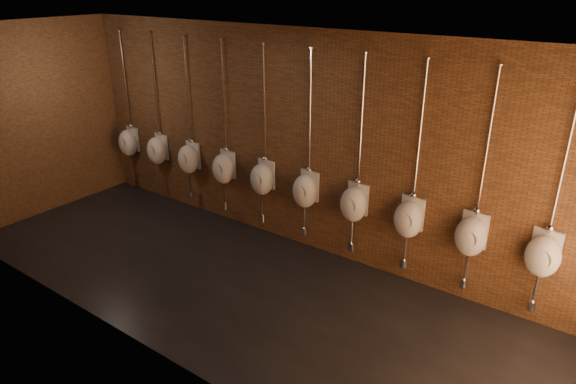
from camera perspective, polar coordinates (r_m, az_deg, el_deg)
name	(u,v)px	position (r m, az deg, el deg)	size (l,w,h in m)	color
ground	(235,285)	(7.00, -5.88, -10.27)	(8.50, 8.50, 0.00)	black
room_shell	(229,141)	(6.14, -6.63, 5.67)	(8.54, 3.04, 3.22)	black
urinal_0	(129,142)	(10.03, -17.30, 5.34)	(0.41, 0.37, 2.72)	white
urinal_1	(157,150)	(9.43, -14.33, 4.57)	(0.41, 0.37, 2.72)	white
urinal_2	(189,158)	(8.86, -10.97, 3.70)	(0.41, 0.37, 2.72)	white
urinal_3	(224,168)	(8.32, -7.17, 2.68)	(0.41, 0.37, 2.72)	white
urinal_4	(262,178)	(7.83, -2.88, 1.53)	(0.41, 0.37, 2.72)	white
urinal_5	(305,190)	(7.39, 1.94, 0.21)	(0.41, 0.37, 2.72)	white
urinal_6	(354,203)	(7.02, 7.32, -1.25)	(0.41, 0.37, 2.72)	white
urinal_7	(409,218)	(6.72, 13.26, -2.85)	(0.41, 0.37, 2.72)	white
urinal_8	(471,235)	(6.50, 19.68, -4.55)	(0.41, 0.37, 2.72)	white
urinal_9	(543,255)	(6.38, 26.49, -6.27)	(0.41, 0.37, 2.72)	white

